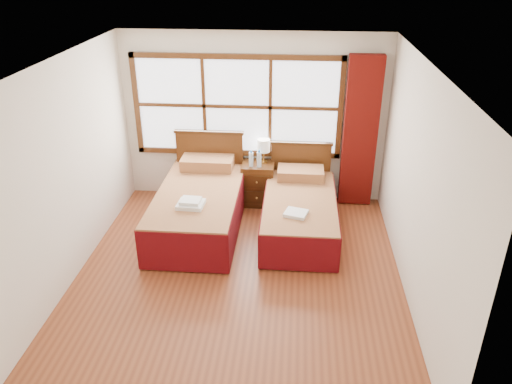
{
  "coord_description": "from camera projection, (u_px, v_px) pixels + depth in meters",
  "views": [
    {
      "loc": [
        0.65,
        -5.02,
        3.69
      ],
      "look_at": [
        0.16,
        0.7,
        0.83
      ],
      "focal_mm": 35.0,
      "sensor_mm": 36.0,
      "label": 1
    }
  ],
  "objects": [
    {
      "name": "curtain",
      "position": [
        360.0,
        133.0,
        7.41
      ],
      "size": [
        0.5,
        0.16,
        2.3
      ],
      "primitive_type": "cube",
      "color": "#5D0D09",
      "rests_on": "wall_back"
    },
    {
      "name": "nightstand",
      "position": [
        258.0,
        183.0,
        7.8
      ],
      "size": [
        0.5,
        0.49,
        0.66
      ],
      "color": "#4B2810",
      "rests_on": "floor"
    },
    {
      "name": "wall_left",
      "position": [
        64.0,
        175.0,
        5.74
      ],
      "size": [
        0.0,
        4.5,
        4.5
      ],
      "primitive_type": "plane",
      "rotation": [
        1.57,
        0.0,
        1.57
      ],
      "color": "silver",
      "rests_on": "floor"
    },
    {
      "name": "window",
      "position": [
        237.0,
        106.0,
        7.49
      ],
      "size": [
        3.16,
        0.06,
        1.56
      ],
      "color": "white",
      "rests_on": "wall_back"
    },
    {
      "name": "lamp",
      "position": [
        264.0,
        146.0,
        7.59
      ],
      "size": [
        0.19,
        0.19,
        0.38
      ],
      "color": "#BC8C3C",
      "rests_on": "nightstand"
    },
    {
      "name": "floor",
      "position": [
        238.0,
        276.0,
        6.17
      ],
      "size": [
        4.5,
        4.5,
        0.0
      ],
      "primitive_type": "plane",
      "color": "brown",
      "rests_on": "ground"
    },
    {
      "name": "ceiling",
      "position": [
        234.0,
        65.0,
        5.01
      ],
      "size": [
        4.5,
        4.5,
        0.0
      ],
      "primitive_type": "plane",
      "rotation": [
        3.14,
        0.0,
        0.0
      ],
      "color": "white",
      "rests_on": "wall_back"
    },
    {
      "name": "wall_right",
      "position": [
        418.0,
        188.0,
        5.44
      ],
      "size": [
        0.0,
        4.5,
        4.5
      ],
      "primitive_type": "plane",
      "rotation": [
        1.57,
        0.0,
        -1.57
      ],
      "color": "silver",
      "rests_on": "floor"
    },
    {
      "name": "bottle_far",
      "position": [
        259.0,
        159.0,
        7.5
      ],
      "size": [
        0.07,
        0.07,
        0.26
      ],
      "color": "silver",
      "rests_on": "nightstand"
    },
    {
      "name": "bed_left",
      "position": [
        200.0,
        205.0,
        7.14
      ],
      "size": [
        1.15,
        2.23,
        1.12
      ],
      "color": "#3B200C",
      "rests_on": "floor"
    },
    {
      "name": "bed_right",
      "position": [
        300.0,
        211.0,
        7.05
      ],
      "size": [
        1.02,
        2.04,
        0.98
      ],
      "color": "#3B200C",
      "rests_on": "floor"
    },
    {
      "name": "wall_back",
      "position": [
        254.0,
        119.0,
        7.6
      ],
      "size": [
        4.0,
        0.0,
        4.0
      ],
      "primitive_type": "plane",
      "rotation": [
        1.57,
        0.0,
        0.0
      ],
      "color": "silver",
      "rests_on": "floor"
    },
    {
      "name": "towels_right",
      "position": [
        296.0,
        213.0,
        6.48
      ],
      "size": [
        0.34,
        0.31,
        0.04
      ],
      "rotation": [
        0.0,
        0.0,
        -0.27
      ],
      "color": "white",
      "rests_on": "bed_right"
    },
    {
      "name": "towels_left",
      "position": [
        191.0,
        203.0,
        6.53
      ],
      "size": [
        0.36,
        0.32,
        0.1
      ],
      "rotation": [
        0.0,
        0.0,
        -0.06
      ],
      "color": "white",
      "rests_on": "bed_left"
    },
    {
      "name": "bottle_near",
      "position": [
        251.0,
        159.0,
        7.52
      ],
      "size": [
        0.07,
        0.07,
        0.25
      ],
      "color": "silver",
      "rests_on": "nightstand"
    }
  ]
}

